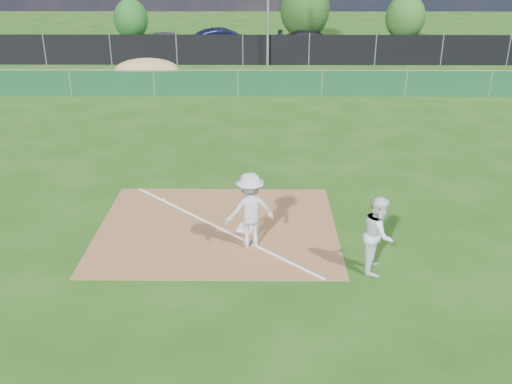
# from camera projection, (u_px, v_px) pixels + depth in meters

# --- Properties ---
(ground) EXTENTS (90.00, 90.00, 0.00)m
(ground) POSITION_uv_depth(u_px,v_px,m) (233.00, 126.00, 22.75)
(ground) COLOR #1D450E
(ground) RESTS_ON ground
(infield_dirt) EXTENTS (6.00, 5.00, 0.02)m
(infield_dirt) POSITION_uv_depth(u_px,v_px,m) (218.00, 228.00, 14.48)
(infield_dirt) COLOR brown
(infield_dirt) RESTS_ON ground
(foul_line) EXTENTS (5.01, 5.01, 0.01)m
(foul_line) POSITION_uv_depth(u_px,v_px,m) (217.00, 227.00, 14.47)
(foul_line) COLOR white
(foul_line) RESTS_ON infield_dirt
(green_fence) EXTENTS (44.00, 0.05, 1.20)m
(green_fence) POSITION_uv_depth(u_px,v_px,m) (238.00, 84.00, 27.11)
(green_fence) COLOR #0F3A1E
(green_fence) RESTS_ON ground
(dirt_mound) EXTENTS (3.38, 2.60, 1.17)m
(dirt_mound) POSITION_uv_depth(u_px,v_px,m) (147.00, 70.00, 30.37)
(dirt_mound) COLOR #A58B4F
(dirt_mound) RESTS_ON ground
(black_fence) EXTENTS (46.00, 0.04, 1.80)m
(black_fence) POSITION_uv_depth(u_px,v_px,m) (243.00, 50.00, 34.35)
(black_fence) COLOR black
(black_fence) RESTS_ON ground
(parking_lot) EXTENTS (46.00, 9.00, 0.01)m
(parking_lot) POSITION_uv_depth(u_px,v_px,m) (245.00, 51.00, 39.29)
(parking_lot) COLOR black
(parking_lot) RESTS_ON ground
(first_base) EXTENTS (0.47, 0.47, 0.08)m
(first_base) POSITION_uv_depth(u_px,v_px,m) (246.00, 228.00, 14.36)
(first_base) COLOR white
(first_base) RESTS_ON infield_dirt
(play_at_first) EXTENTS (2.73, 0.99, 1.82)m
(play_at_first) POSITION_uv_depth(u_px,v_px,m) (250.00, 210.00, 13.27)
(play_at_first) COLOR silver
(play_at_first) RESTS_ON infield_dirt
(runner) EXTENTS (0.81, 0.96, 1.75)m
(runner) POSITION_uv_depth(u_px,v_px,m) (378.00, 234.00, 12.28)
(runner) COLOR white
(runner) RESTS_ON ground
(car_left) EXTENTS (4.41, 2.19, 1.44)m
(car_left) POSITION_uv_depth(u_px,v_px,m) (170.00, 42.00, 38.28)
(car_left) COLOR #9FA1A6
(car_left) RESTS_ON parking_lot
(car_mid) EXTENTS (5.29, 2.80, 1.66)m
(car_mid) POSITION_uv_depth(u_px,v_px,m) (225.00, 42.00, 37.86)
(car_mid) COLOR black
(car_mid) RESTS_ON parking_lot
(car_right) EXTENTS (4.95, 2.22, 1.41)m
(car_right) POSITION_uv_depth(u_px,v_px,m) (313.00, 41.00, 38.89)
(car_right) COLOR black
(car_right) RESTS_ON parking_lot
(tree_left) EXTENTS (2.60, 2.60, 3.08)m
(tree_left) POSITION_uv_depth(u_px,v_px,m) (131.00, 19.00, 43.21)
(tree_left) COLOR #382316
(tree_left) RESTS_ON ground
(tree_mid) EXTENTS (3.74, 3.74, 4.44)m
(tree_mid) POSITION_uv_depth(u_px,v_px,m) (305.00, 10.00, 43.05)
(tree_mid) COLOR #382316
(tree_mid) RESTS_ON ground
(tree_right) EXTENTS (2.93, 2.93, 3.48)m
(tree_right) POSITION_uv_depth(u_px,v_px,m) (405.00, 17.00, 42.67)
(tree_right) COLOR #382316
(tree_right) RESTS_ON ground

